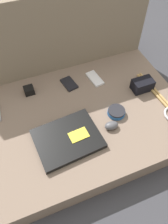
% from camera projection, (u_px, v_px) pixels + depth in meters
% --- Properties ---
extents(ground_plane, '(8.00, 8.00, 0.00)m').
position_uv_depth(ground_plane, '(84.00, 127.00, 1.23)').
color(ground_plane, '#38383D').
extents(couch_seat, '(1.08, 0.74, 0.12)m').
position_uv_depth(couch_seat, '(84.00, 121.00, 1.18)').
color(couch_seat, '#7A6656').
rests_on(couch_seat, ground_plane).
extents(couch_backrest, '(1.08, 0.20, 0.57)m').
position_uv_depth(couch_backrest, '(54.00, 37.00, 1.27)').
color(couch_backrest, '#7F705B').
rests_on(couch_backrest, ground_plane).
extents(laptop, '(0.32, 0.26, 0.03)m').
position_uv_depth(laptop, '(68.00, 139.00, 1.03)').
color(laptop, black).
rests_on(laptop, couch_seat).
extents(computer_mouse, '(0.07, 0.05, 0.04)m').
position_uv_depth(computer_mouse, '(111.00, 125.00, 1.07)').
color(computer_mouse, '#4C4C51').
rests_on(computer_mouse, couch_seat).
extents(speaker_puck, '(0.09, 0.09, 0.03)m').
position_uv_depth(speaker_puck, '(116.00, 112.00, 1.13)').
color(speaker_puck, '#1E569E').
rests_on(speaker_puck, couch_seat).
extents(phone_silver, '(0.07, 0.13, 0.01)m').
position_uv_depth(phone_silver, '(95.00, 79.00, 1.29)').
color(phone_silver, silver).
rests_on(phone_silver, couch_seat).
extents(phone_black, '(0.08, 0.12, 0.01)m').
position_uv_depth(phone_black, '(68.00, 84.00, 1.26)').
color(phone_black, black).
rests_on(phone_black, couch_seat).
extents(camera_pouch, '(0.11, 0.07, 0.07)m').
position_uv_depth(camera_pouch, '(142.00, 85.00, 1.22)').
color(camera_pouch, black).
rests_on(camera_pouch, couch_seat).
extents(charger_brick, '(0.05, 0.05, 0.04)m').
position_uv_depth(charger_brick, '(29.00, 90.00, 1.21)').
color(charger_brick, black).
rests_on(charger_brick, couch_seat).
extents(drumstick_pair, '(0.06, 0.37, 0.01)m').
position_uv_depth(drumstick_pair, '(158.00, 95.00, 1.21)').
color(drumstick_pair, tan).
rests_on(drumstick_pair, couch_seat).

